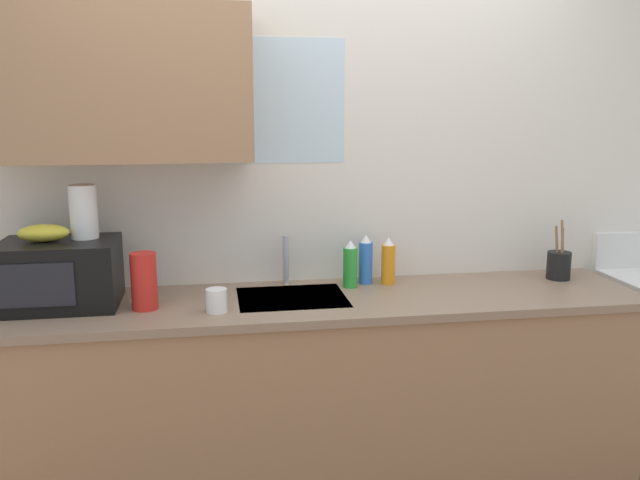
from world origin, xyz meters
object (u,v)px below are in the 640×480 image
Objects in this scene: dish_soap_bottle_orange at (388,262)px; cereal_canister at (144,281)px; paper_towel_roll at (84,212)px; dish_soap_bottle_blue at (366,261)px; dish_soap_bottle_green at (350,265)px; banana_bunch at (43,233)px; utensil_crock at (559,264)px; microwave at (60,274)px; mug_white at (217,301)px.

cereal_canister is (-1.07, -0.22, 0.01)m from dish_soap_bottle_orange.
paper_towel_roll is 1.24m from dish_soap_bottle_blue.
paper_towel_roll is 1.16m from dish_soap_bottle_green.
dish_soap_bottle_green is at bearing 4.10° from banana_bunch.
paper_towel_roll is 0.97× the size of dish_soap_bottle_blue.
banana_bunch is 0.44m from cereal_canister.
utensil_crock is (2.13, 0.02, -0.31)m from paper_towel_roll.
dish_soap_bottle_blue reaches higher than dish_soap_bottle_green.
paper_towel_roll is at bearing -175.53° from dish_soap_bottle_blue.
dish_soap_bottle_green is at bearing -172.31° from dish_soap_bottle_orange.
dish_soap_bottle_green is 0.19m from dish_soap_bottle_orange.
cereal_canister reaches higher than dish_soap_bottle_blue.
microwave is at bearing -175.66° from dish_soap_bottle_green.
dish_soap_bottle_green is (1.12, 0.04, -0.28)m from paper_towel_roll.
mug_white is (0.52, -0.24, -0.33)m from paper_towel_roll.
mug_white is at bearing -154.88° from dish_soap_bottle_green.
dish_soap_bottle_orange is 1.09m from cereal_canister.
paper_towel_roll is at bearing 18.43° from banana_bunch.
paper_towel_roll is (0.10, 0.05, 0.24)m from microwave.
dish_soap_bottle_blue is 0.98× the size of cereal_canister.
dish_soap_bottle_blue reaches higher than dish_soap_bottle_orange.
dish_soap_bottle_blue is (1.36, 0.14, -0.20)m from banana_bunch.
cereal_canister is at bearing -14.38° from banana_bunch.
dish_soap_bottle_orange is 0.78× the size of utensil_crock.
dish_soap_bottle_green is 0.90m from cereal_canister.
dish_soap_bottle_blue is (1.21, 0.09, -0.27)m from paper_towel_roll.
microwave is 1.41m from dish_soap_bottle_orange.
utensil_crock is at bearing 1.84° from microwave.
utensil_crock is (1.89, 0.17, -0.05)m from cereal_canister.
banana_bunch reaches higher than mug_white.
mug_white is (0.62, -0.19, -0.09)m from microwave.
paper_towel_roll reaches higher than dish_soap_bottle_blue.
dish_soap_bottle_green is 0.77× the size of utensil_crock.
paper_towel_roll is 1.34m from dish_soap_bottle_orange.
dish_soap_bottle_orange is at bearing -15.89° from dish_soap_bottle_blue.
banana_bunch is 0.93× the size of dish_soap_bottle_green.
paper_towel_roll is 2.32× the size of mug_white.
paper_towel_roll reaches higher than dish_soap_bottle_orange.
dish_soap_bottle_orange is at bearing 7.69° from dish_soap_bottle_green.
utensil_crock is (0.92, -0.07, -0.04)m from dish_soap_bottle_blue.
utensil_crock is at bearing 1.76° from banana_bunch.
dish_soap_bottle_orange is at bearing 4.55° from banana_bunch.
dish_soap_bottle_blue is (1.31, 0.15, -0.03)m from microwave.
paper_towel_roll is 2.15m from utensil_crock.
paper_towel_roll is 0.67m from mug_white.
microwave is 2.23m from utensil_crock.
microwave is 1.32m from dish_soap_bottle_blue.
microwave is 4.84× the size of mug_white.
dish_soap_bottle_blue is at bearing 4.47° from paper_towel_roll.
banana_bunch is 1.29m from dish_soap_bottle_green.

